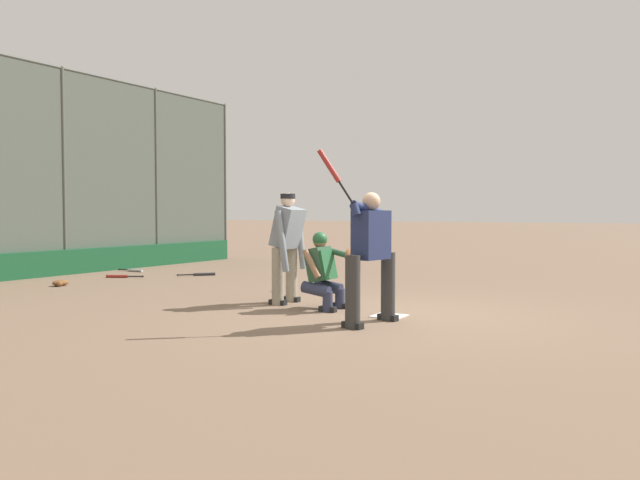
# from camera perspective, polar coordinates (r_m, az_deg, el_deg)

# --- Properties ---
(ground_plane) EXTENTS (160.00, 160.00, 0.00)m
(ground_plane) POSITION_cam_1_polar(r_m,az_deg,el_deg) (8.80, 6.32, -6.95)
(ground_plane) COLOR #7A604C
(home_plate_marker) EXTENTS (0.43, 0.43, 0.01)m
(home_plate_marker) POSITION_cam_1_polar(r_m,az_deg,el_deg) (8.80, 6.32, -6.91)
(home_plate_marker) COLOR white
(home_plate_marker) RESTS_ON ground_plane
(backstop_fence) EXTENTS (14.53, 0.08, 4.79)m
(backstop_fence) POSITION_cam_1_polar(r_m,az_deg,el_deg) (14.88, -26.89, 6.28)
(backstop_fence) COLOR #515651
(backstop_fence) RESTS_ON ground_plane
(padding_wall) EXTENTS (14.16, 0.18, 0.58)m
(padding_wall) POSITION_cam_1_polar(r_m,az_deg,el_deg) (14.81, -26.51, -2.20)
(padding_wall) COLOR #19512D
(padding_wall) RESTS_ON ground_plane
(batter_at_plate) EXTENTS (0.98, 0.75, 2.25)m
(batter_at_plate) POSITION_cam_1_polar(r_m,az_deg,el_deg) (8.05, 4.63, -1.15)
(batter_at_plate) COLOR #333333
(batter_at_plate) RESTS_ON ground_plane
(catcher_behind_plate) EXTENTS (0.61, 0.72, 1.16)m
(catcher_behind_plate) POSITION_cam_1_polar(r_m,az_deg,el_deg) (9.29, 0.42, -2.70)
(catcher_behind_plate) COLOR #2D334C
(catcher_behind_plate) RESTS_ON ground_plane
(umpire_home) EXTENTS (0.71, 0.44, 1.75)m
(umpire_home) POSITION_cam_1_polar(r_m,az_deg,el_deg) (9.88, -3.02, -0.38)
(umpire_home) COLOR gray
(umpire_home) RESTS_ON ground_plane
(spare_bat_by_padding) EXTENTS (0.68, 0.60, 0.07)m
(spare_bat_by_padding) POSITION_cam_1_polar(r_m,az_deg,el_deg) (14.48, -10.79, -3.10)
(spare_bat_by_padding) COLOR black
(spare_bat_by_padding) RESTS_ON ground_plane
(spare_bat_third_base_side) EXTENTS (0.44, 0.76, 0.07)m
(spare_bat_third_base_side) POSITION_cam_1_polar(r_m,az_deg,el_deg) (14.47, -17.84, -3.18)
(spare_bat_third_base_side) COLOR black
(spare_bat_third_base_side) RESTS_ON ground_plane
(spare_bat_first_base_side) EXTENTS (0.07, 0.82, 0.07)m
(spare_bat_first_base_side) POSITION_cam_1_polar(r_m,az_deg,el_deg) (15.85, -16.69, -2.67)
(spare_bat_first_base_side) COLOR black
(spare_bat_first_base_side) RESTS_ON ground_plane
(fielding_glove_on_dirt) EXTENTS (0.34, 0.26, 0.12)m
(fielding_glove_on_dirt) POSITION_cam_1_polar(r_m,az_deg,el_deg) (13.29, -22.65, -3.64)
(fielding_glove_on_dirt) COLOR brown
(fielding_glove_on_dirt) RESTS_ON ground_plane
(baseball_loose) EXTENTS (0.07, 0.07, 0.07)m
(baseball_loose) POSITION_cam_1_polar(r_m,az_deg,el_deg) (11.40, -4.29, -4.57)
(baseball_loose) COLOR white
(baseball_loose) RESTS_ON ground_plane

